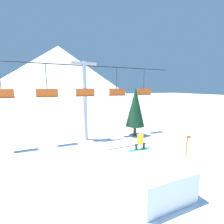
{
  "coord_description": "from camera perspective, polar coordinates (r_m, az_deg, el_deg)",
  "views": [
    {
      "loc": [
        -4.67,
        -6.46,
        5.28
      ],
      "look_at": [
        -0.05,
        4.71,
        3.29
      ],
      "focal_mm": 24.0,
      "sensor_mm": 36.0,
      "label": 1
    }
  ],
  "objects": [
    {
      "name": "snow_ramp",
      "position": [
        8.95,
        13.23,
        -21.36
      ],
      "size": [
        2.85,
        3.98,
        1.49
      ],
      "color": "white",
      "rests_on": "ground_plane"
    },
    {
      "name": "chairlift",
      "position": [
        14.95,
        -10.22,
        6.82
      ],
      "size": [
        19.96,
        0.44,
        7.74
      ],
      "color": "#B2B2B7",
      "rests_on": "ground_plane"
    },
    {
      "name": "ground_plane",
      "position": [
        9.56,
        12.26,
        -24.43
      ],
      "size": [
        220.0,
        220.0,
        0.0
      ],
      "primitive_type": "plane",
      "color": "white"
    },
    {
      "name": "mountain_ridge",
      "position": [
        74.75,
        -19.38,
        13.81
      ],
      "size": [
        69.0,
        69.0,
        23.6
      ],
      "color": "silver",
      "rests_on": "ground_plane"
    },
    {
      "name": "pine_tree_near",
      "position": [
        16.42,
        8.89,
        1.9
      ],
      "size": [
        2.04,
        2.04,
        5.32
      ],
      "color": "#4C3823",
      "rests_on": "ground_plane"
    },
    {
      "name": "trail_marker",
      "position": [
        13.12,
        26.61,
        -11.27
      ],
      "size": [
        0.41,
        0.1,
        1.65
      ],
      "color": "orange",
      "rests_on": "ground_plane"
    },
    {
      "name": "snowboarder",
      "position": [
        9.46,
        10.72,
        -10.8
      ],
      "size": [
        1.53,
        0.35,
        1.16
      ],
      "color": "#1E9E6B",
      "rests_on": "snow_ramp"
    }
  ]
}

